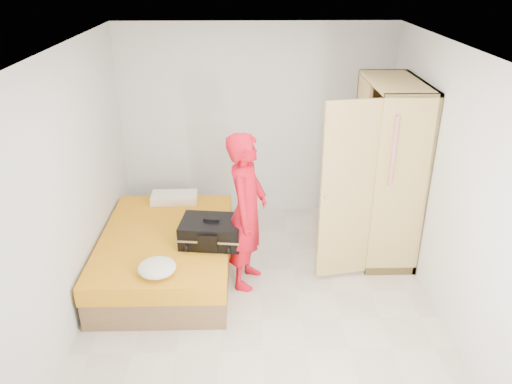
{
  "coord_description": "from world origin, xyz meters",
  "views": [
    {
      "loc": [
        -0.15,
        -4.44,
        3.28
      ],
      "look_at": [
        -0.04,
        0.45,
        1.0
      ],
      "focal_mm": 35.0,
      "sensor_mm": 36.0,
      "label": 1
    }
  ],
  "objects_px": {
    "bed": "(167,254)",
    "suitcase": "(212,232)",
    "wardrobe": "(383,176)",
    "person": "(247,212)",
    "round_cushion": "(157,268)"
  },
  "relations": [
    {
      "from": "suitcase",
      "to": "round_cushion",
      "type": "distance_m",
      "value": 0.78
    },
    {
      "from": "bed",
      "to": "wardrobe",
      "type": "xyz_separation_m",
      "value": [
        2.5,
        0.44,
        0.75
      ]
    },
    {
      "from": "bed",
      "to": "person",
      "type": "relative_size",
      "value": 1.16
    },
    {
      "from": "round_cushion",
      "to": "bed",
      "type": "bearing_deg",
      "value": 92.62
    },
    {
      "from": "suitcase",
      "to": "round_cushion",
      "type": "xyz_separation_m",
      "value": [
        -0.5,
        -0.59,
        -0.06
      ]
    },
    {
      "from": "person",
      "to": "bed",
      "type": "bearing_deg",
      "value": 93.97
    },
    {
      "from": "person",
      "to": "round_cushion",
      "type": "xyz_separation_m",
      "value": [
        -0.88,
        -0.59,
        -0.3
      ]
    },
    {
      "from": "person",
      "to": "round_cushion",
      "type": "bearing_deg",
      "value": 138.61
    },
    {
      "from": "person",
      "to": "round_cushion",
      "type": "height_order",
      "value": "person"
    },
    {
      "from": "bed",
      "to": "wardrobe",
      "type": "distance_m",
      "value": 2.65
    },
    {
      "from": "wardrobe",
      "to": "suitcase",
      "type": "distance_m",
      "value": 2.1
    },
    {
      "from": "bed",
      "to": "person",
      "type": "bearing_deg",
      "value": -10.8
    },
    {
      "from": "wardrobe",
      "to": "round_cushion",
      "type": "relative_size",
      "value": 5.67
    },
    {
      "from": "suitcase",
      "to": "wardrobe",
      "type": "bearing_deg",
      "value": 23.74
    },
    {
      "from": "bed",
      "to": "suitcase",
      "type": "height_order",
      "value": "suitcase"
    }
  ]
}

